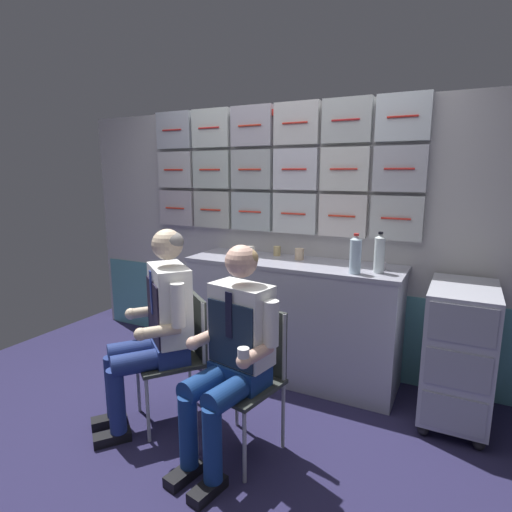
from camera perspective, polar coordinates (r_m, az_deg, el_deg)
The scene contains 14 objects.
ground at distance 2.79m, azimuth -8.10°, elevation -24.58°, with size 4.80×4.80×0.04m, color #242144.
galley_bulkhead at distance 3.50m, azimuth 4.05°, elevation 3.70°, with size 4.20×0.14×2.16m.
galley_counter at distance 3.34m, azimuth 4.99°, elevation -8.65°, with size 1.68×0.53×0.94m.
service_trolley at distance 3.03m, azimuth 26.23°, elevation -11.61°, with size 0.40×0.65×0.91m.
folding_chair_left at distance 2.80m, azimuth -10.02°, elevation -11.88°, with size 0.56×0.56×0.84m.
crew_member_left at distance 2.70m, azimuth -13.46°, elevation -8.59°, with size 0.64×0.68×1.28m.
folding_chair_right at distance 2.49m, azimuth -0.79°, elevation -14.71°, with size 0.47×0.47×0.84m.
crew_member_right at distance 2.31m, azimuth -3.35°, elevation -12.54°, with size 0.49×0.64×1.23m.
water_bottle_tall at distance 2.87m, azimuth 13.60°, elevation 0.19°, with size 0.08×0.08×0.28m.
water_bottle_blue_cap at distance 2.93m, azimuth 16.71°, elevation 0.34°, with size 0.07×0.07×0.28m.
coffee_cup_white at distance 3.05m, azimuth 16.93°, elevation -1.28°, with size 0.06×0.06×0.06m.
paper_cup_blue at distance 3.27m, azimuth 6.02°, elevation 0.30°, with size 0.07×0.07×0.09m.
espresso_cup_small at distance 3.42m, azimuth 2.93°, elevation 0.75°, with size 0.06×0.06×0.08m.
coffee_cup_spare at distance 3.37m, azimuth -0.78°, elevation 0.67°, with size 0.07×0.07×0.09m.
Camera 1 is at (1.33, -1.82, 1.61)m, focal length 28.91 mm.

